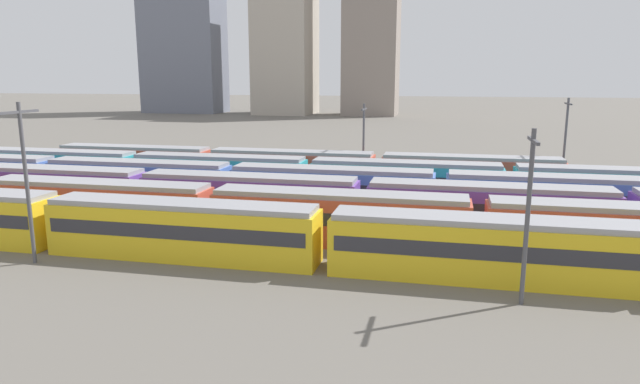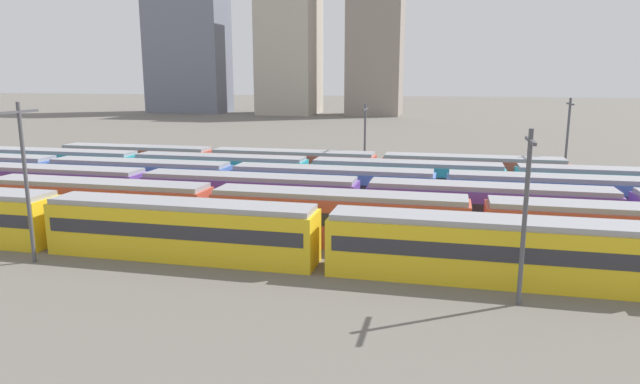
% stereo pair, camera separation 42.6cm
% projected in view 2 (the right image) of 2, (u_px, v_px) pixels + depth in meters
% --- Properties ---
extents(ground_plane, '(600.00, 600.00, 0.00)m').
position_uv_depth(ground_plane, '(54.00, 200.00, 53.66)').
color(ground_plane, '#666059').
extents(train_track_0, '(93.60, 3.06, 3.75)m').
position_uv_depth(train_track_0, '(483.00, 249.00, 32.26)').
color(train_track_0, yellow).
rests_on(train_track_0, ground_plane).
extents(train_track_1, '(112.50, 3.06, 3.75)m').
position_uv_depth(train_track_1, '(477.00, 226.00, 37.25)').
color(train_track_1, '#BC4C38').
rests_on(train_track_1, ground_plane).
extents(train_track_2, '(93.60, 3.06, 3.75)m').
position_uv_depth(train_track_2, '(488.00, 209.00, 41.99)').
color(train_track_2, '#6B429E').
rests_on(train_track_2, ground_plane).
extents(train_track_3, '(93.60, 3.06, 3.75)m').
position_uv_depth(train_track_3, '(332.00, 188.00, 49.84)').
color(train_track_3, '#4C70BC').
rests_on(train_track_3, ground_plane).
extents(train_track_4, '(93.60, 3.06, 3.75)m').
position_uv_depth(train_track_4, '(406.00, 180.00, 53.45)').
color(train_track_4, teal).
rests_on(train_track_4, ground_plane).
extents(train_track_5, '(55.80, 3.06, 3.75)m').
position_uv_depth(train_track_5, '(293.00, 167.00, 61.22)').
color(train_track_5, '#BC4C38').
rests_on(train_track_5, ground_plane).
extents(catenary_pole_0, '(0.24, 3.20, 10.12)m').
position_uv_depth(catenary_pole_0, '(25.00, 175.00, 34.76)').
color(catenary_pole_0, '#4C4C51').
rests_on(catenary_pole_0, ground_plane).
extents(catenary_pole_1, '(0.24, 3.20, 9.51)m').
position_uv_depth(catenary_pole_1, '(567.00, 140.00, 57.25)').
color(catenary_pole_1, '#4C4C51').
rests_on(catenary_pole_1, ground_plane).
extents(catenary_pole_2, '(0.24, 3.20, 9.13)m').
position_uv_depth(catenary_pole_2, '(525.00, 209.00, 28.14)').
color(catenary_pole_2, '#4C4C51').
rests_on(catenary_pole_2, ground_plane).
extents(catenary_pole_3, '(0.24, 3.20, 8.74)m').
position_uv_depth(catenary_pole_3, '(365.00, 139.00, 61.55)').
color(catenary_pole_3, '#4C4C51').
rests_on(catenary_pole_3, ground_plane).
extents(distant_building_0, '(24.99, 14.25, 50.19)m').
position_uv_depth(distant_building_0, '(187.00, 34.00, 180.95)').
color(distant_building_0, slate).
rests_on(distant_building_0, ground_plane).
extents(distant_building_1, '(16.90, 20.12, 43.11)m').
position_uv_depth(distant_building_1, '(290.00, 44.00, 174.06)').
color(distant_building_1, '#B2A899').
rests_on(distant_building_1, ground_plane).
extents(distant_building_2, '(15.92, 15.45, 53.70)m').
position_uv_depth(distant_building_2, '(376.00, 24.00, 167.05)').
color(distant_building_2, gray).
rests_on(distant_building_2, ground_plane).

